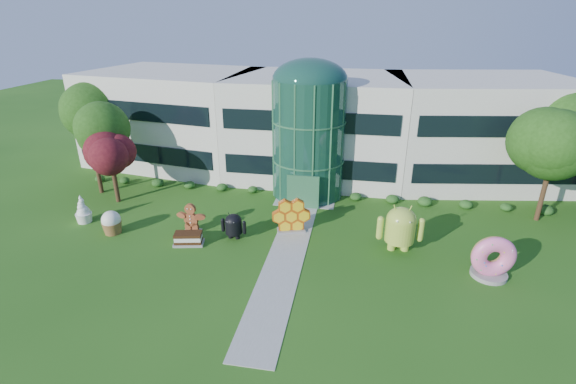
% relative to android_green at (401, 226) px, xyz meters
% --- Properties ---
extents(ground, '(140.00, 140.00, 0.00)m').
position_rel_android_green_xyz_m(ground, '(-7.23, -3.62, -1.80)').
color(ground, '#215114').
rests_on(ground, ground).
extents(building, '(46.00, 15.00, 9.30)m').
position_rel_android_green_xyz_m(building, '(-7.23, 14.38, 2.85)').
color(building, beige).
rests_on(building, ground).
extents(atrium, '(6.00, 6.00, 9.80)m').
position_rel_android_green_xyz_m(atrium, '(-7.23, 8.38, 3.10)').
color(atrium, '#194738').
rests_on(atrium, ground).
extents(walkway, '(2.40, 20.00, 0.04)m').
position_rel_android_green_xyz_m(walkway, '(-7.23, -1.62, -1.78)').
color(walkway, '#9E9E93').
rests_on(walkway, ground).
extents(tree_red, '(4.00, 4.00, 6.00)m').
position_rel_android_green_xyz_m(tree_red, '(-22.73, 3.88, 1.20)').
color(tree_red, '#3F0C14').
rests_on(tree_red, ground).
extents(trees_backdrop, '(52.00, 8.00, 8.40)m').
position_rel_android_green_xyz_m(trees_backdrop, '(-7.23, 9.38, 2.40)').
color(trees_backdrop, '#1F4611').
rests_on(trees_backdrop, ground).
extents(android_green, '(3.32, 2.33, 3.60)m').
position_rel_android_green_xyz_m(android_green, '(0.00, 0.00, 0.00)').
color(android_green, '#A9C73F').
rests_on(android_green, ground).
extents(android_black, '(1.98, 1.39, 2.17)m').
position_rel_android_green_xyz_m(android_black, '(-11.28, -0.43, -0.72)').
color(android_black, black).
rests_on(android_black, ground).
extents(donut, '(2.78, 1.59, 2.75)m').
position_rel_android_green_xyz_m(donut, '(5.19, -2.17, -0.43)').
color(donut, '#E657A2').
rests_on(donut, ground).
extents(gingerbread, '(2.47, 1.06, 2.24)m').
position_rel_android_green_xyz_m(gingerbread, '(-14.56, -0.04, -0.68)').
color(gingerbread, maroon).
rests_on(gingerbread, ground).
extents(ice_cream_sandwich, '(2.17, 1.38, 0.90)m').
position_rel_android_green_xyz_m(ice_cream_sandwich, '(-14.09, -1.81, -1.35)').
color(ice_cream_sandwich, black).
rests_on(ice_cream_sandwich, ground).
extents(honeycomb, '(3.10, 1.88, 2.30)m').
position_rel_android_green_xyz_m(honeycomb, '(-7.49, 1.27, -0.65)').
color(honeycomb, yellow).
rests_on(honeycomb, ground).
extents(froyo, '(1.65, 1.65, 2.19)m').
position_rel_android_green_xyz_m(froyo, '(-23.19, -0.03, -0.71)').
color(froyo, white).
rests_on(froyo, ground).
extents(cupcake, '(1.82, 1.82, 1.73)m').
position_rel_android_green_xyz_m(cupcake, '(-20.11, -1.24, -0.94)').
color(cupcake, white).
rests_on(cupcake, ground).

